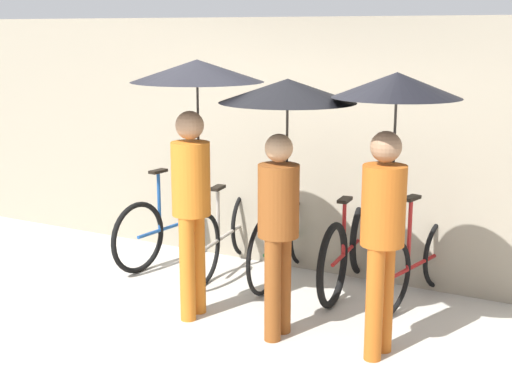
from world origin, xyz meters
TOP-DOWN VIEW (x-y plane):
  - ground_plane at (0.00, 0.00)m, footprint 30.00×30.00m
  - back_wall at (0.00, 2.20)m, footprint 10.67×0.12m
  - parked_bicycle_0 at (-1.30, 1.75)m, footprint 0.44×1.70m
  - parked_bicycle_1 at (-0.65, 1.78)m, footprint 0.44×1.73m
  - parked_bicycle_2 at (-0.00, 1.82)m, footprint 0.44×1.72m
  - parked_bicycle_3 at (0.65, 1.83)m, footprint 0.44×1.73m
  - parked_bicycle_4 at (1.31, 1.82)m, footprint 0.51×1.61m
  - pedestrian_leading at (-0.27, 0.67)m, footprint 1.09×1.09m
  - pedestrian_center at (0.55, 0.65)m, footprint 1.05×1.05m
  - pedestrian_trailing at (1.37, 0.69)m, footprint 0.92×0.92m

SIDE VIEW (x-z plane):
  - ground_plane at x=0.00m, z-range 0.00..0.00m
  - parked_bicycle_4 at x=1.31m, z-range -0.17..0.90m
  - parked_bicycle_1 at x=-0.65m, z-range -0.14..0.88m
  - parked_bicycle_0 at x=-1.30m, z-range -0.14..0.90m
  - parked_bicycle_3 at x=0.65m, z-range -0.16..0.94m
  - parked_bicycle_2 at x=0.00m, z-range -0.16..0.95m
  - back_wall at x=0.00m, z-range 0.00..2.50m
  - pedestrian_trailing at x=1.37m, z-range 0.56..2.65m
  - pedestrian_center at x=0.55m, z-range 0.60..2.63m
  - pedestrian_leading at x=-0.27m, z-range 0.65..2.80m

